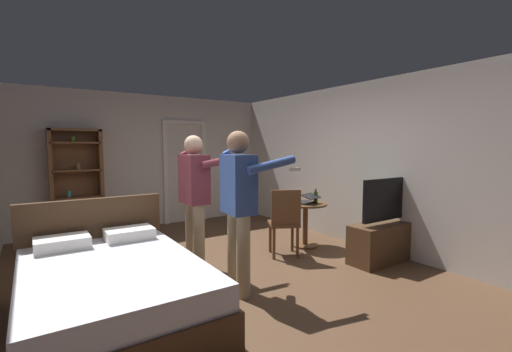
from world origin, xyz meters
The scene contains 15 objects.
ground_plane centered at (0.00, 0.00, 0.00)m, with size 7.33×7.33×0.00m, color brown.
wall_back centered at (0.00, 3.39, 1.30)m, with size 5.07×0.12×2.61m, color silver.
wall_right centered at (2.47, 0.00, 1.30)m, with size 0.12×6.90×2.61m, color silver.
doorway_frame centered at (0.73, 3.31, 1.22)m, with size 0.93×0.08×2.13m.
bed centered at (-1.42, -0.25, 0.30)m, with size 1.49×2.08×1.02m.
bookshelf centered at (-1.32, 3.16, 1.02)m, with size 0.83×0.32×1.90m.
tv_flatscreen centered at (2.11, -0.59, 0.34)m, with size 1.17×0.40×1.16m.
side_table centered at (1.64, 0.54, 0.48)m, with size 0.68×0.68×0.70m.
laptop centered at (1.62, 0.50, 0.75)m, with size 0.40×0.40×0.16m.
bottle_on_table centered at (1.78, 0.46, 0.80)m, with size 0.06×0.06×0.22m.
wooden_chair centered at (1.03, 0.31, 0.54)m, with size 0.57×0.57×0.99m.
person_blue_shirt centered at (-0.13, -0.37, 1.03)m, with size 0.73×0.63×1.77m.
person_striped_shirt centered at (-0.23, 0.57, 1.01)m, with size 0.65×0.58×1.74m.
suitcase_dark centered at (-0.85, 2.23, 0.22)m, with size 0.47×0.39×0.44m, color black.
suitcase_small centered at (-0.84, 2.21, 0.23)m, with size 0.58×0.33×0.45m, color #1E2D38.
Camera 1 is at (-1.98, -3.49, 1.61)m, focal length 23.96 mm.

